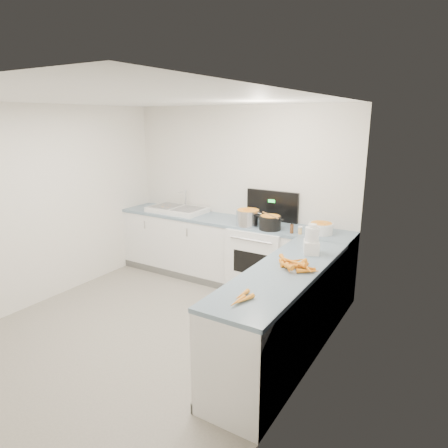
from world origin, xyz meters
The scene contains 19 objects.
floor centered at (0.00, 0.00, 0.00)m, with size 3.50×4.00×0.00m, color gray, non-canonical shape.
ceiling centered at (0.00, 0.00, 2.50)m, with size 3.50×4.00×0.00m, color silver, non-canonical shape.
wall_back centered at (0.00, 2.00, 1.25)m, with size 3.50×2.50×0.00m, color silver, non-canonical shape.
wall_left centered at (-1.75, 0.00, 1.25)m, with size 4.00×2.50×0.00m, color silver, non-canonical shape.
wall_right centered at (1.75, 0.00, 1.25)m, with size 4.00×2.50×0.00m, color silver, non-canonical shape.
counter_back centered at (0.00, 1.70, 0.47)m, with size 3.50×0.62×0.94m.
counter_right centered at (1.45, 0.30, 0.47)m, with size 0.62×2.20×0.94m.
stove centered at (0.55, 1.69, 0.47)m, with size 0.76×0.65×1.36m.
sink centered at (-0.90, 1.70, 0.98)m, with size 0.86×0.52×0.31m.
steel_pot centered at (0.39, 1.56, 1.04)m, with size 0.32×0.32×0.23m, color silver.
black_pot centered at (0.73, 1.53, 1.02)m, with size 0.28×0.28×0.20m, color black.
wooden_spoon centered at (0.73, 1.53, 1.13)m, with size 0.02×0.02×0.39m, color #AD7A47.
mixing_bowl centered at (1.35, 1.69, 1.01)m, with size 0.29×0.29×0.13m, color white.
extract_bottle centered at (1.03, 1.51, 1.00)m, with size 0.05×0.05×0.11m, color #593319.
spice_jar centered at (1.14, 1.53, 0.98)m, with size 0.05×0.05×0.08m, color #E5B266.
food_processor centered at (1.50, 0.90, 1.08)m, with size 0.22×0.24×0.32m.
carrot_pile centered at (1.52, 0.39, 0.98)m, with size 0.47×0.42×0.09m.
peeled_carrots centered at (1.42, -0.48, 0.96)m, with size 0.13×0.30×0.04m.
peelings centered at (-1.10, 1.66, 1.02)m, with size 0.24×0.20×0.01m.
Camera 1 is at (2.79, -2.99, 2.32)m, focal length 32.00 mm.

